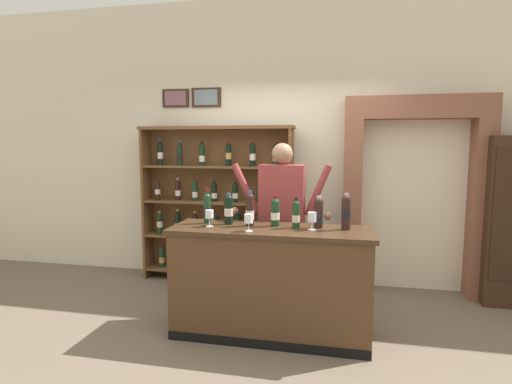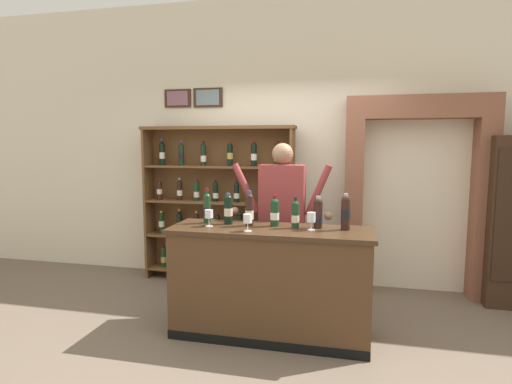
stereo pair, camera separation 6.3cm
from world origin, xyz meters
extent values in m
cube|color=#6B5B4C|center=(0.00, 0.00, -0.01)|extent=(14.00, 14.00, 0.02)
cube|color=beige|center=(0.00, 1.63, 1.75)|extent=(12.00, 0.16, 3.50)
cube|color=#382316|center=(-1.43, 1.53, 2.31)|extent=(0.36, 0.02, 0.23)
cube|color=#805465|center=(-1.43, 1.52, 2.31)|extent=(0.29, 0.01, 0.18)
cube|color=#382316|center=(-1.02, 1.53, 2.31)|extent=(0.38, 0.02, 0.24)
cube|color=slate|center=(-1.02, 1.52, 2.31)|extent=(0.31, 0.01, 0.19)
cube|color=brown|center=(-1.76, 1.32, 0.97)|extent=(0.03, 0.29, 1.94)
cube|color=brown|center=(0.10, 1.32, 0.97)|extent=(0.03, 0.29, 1.94)
cube|color=brown|center=(-0.83, 1.45, 0.97)|extent=(1.89, 0.02, 1.94)
cube|color=brown|center=(-0.83, 1.32, 0.12)|extent=(1.83, 0.27, 0.03)
cylinder|color=#19381E|center=(-1.58, 1.30, 0.25)|extent=(0.07, 0.07, 0.23)
sphere|color=#19381E|center=(-1.58, 1.30, 0.37)|extent=(0.07, 0.07, 0.07)
cylinder|color=#19381E|center=(-1.58, 1.30, 0.40)|extent=(0.03, 0.03, 0.06)
cylinder|color=maroon|center=(-1.58, 1.30, 0.42)|extent=(0.03, 0.03, 0.03)
cylinder|color=tan|center=(-1.58, 1.30, 0.23)|extent=(0.07, 0.07, 0.07)
cylinder|color=black|center=(-1.34, 1.33, 0.24)|extent=(0.07, 0.07, 0.21)
sphere|color=black|center=(-1.34, 1.33, 0.35)|extent=(0.07, 0.07, 0.07)
cylinder|color=black|center=(-1.34, 1.33, 0.38)|extent=(0.03, 0.03, 0.07)
cylinder|color=#99999E|center=(-1.34, 1.33, 0.41)|extent=(0.03, 0.03, 0.03)
cylinder|color=silver|center=(-1.34, 1.33, 0.23)|extent=(0.07, 0.07, 0.07)
cylinder|color=black|center=(-1.12, 1.34, 0.25)|extent=(0.07, 0.07, 0.22)
sphere|color=black|center=(-1.12, 1.34, 0.36)|extent=(0.07, 0.07, 0.07)
cylinder|color=black|center=(-1.12, 1.34, 0.39)|extent=(0.03, 0.03, 0.07)
cylinder|color=#99999E|center=(-1.12, 1.34, 0.41)|extent=(0.04, 0.04, 0.03)
cylinder|color=black|center=(-1.12, 1.34, 0.22)|extent=(0.07, 0.07, 0.07)
cylinder|color=#19381E|center=(-0.84, 1.32, 0.25)|extent=(0.07, 0.07, 0.22)
sphere|color=#19381E|center=(-0.84, 1.32, 0.36)|extent=(0.07, 0.07, 0.07)
cylinder|color=#19381E|center=(-0.84, 1.32, 0.40)|extent=(0.03, 0.03, 0.07)
cylinder|color=maroon|center=(-0.84, 1.32, 0.42)|extent=(0.03, 0.03, 0.03)
cylinder|color=tan|center=(-0.84, 1.32, 0.23)|extent=(0.07, 0.07, 0.07)
cylinder|color=black|center=(-0.56, 1.29, 0.24)|extent=(0.07, 0.07, 0.22)
sphere|color=black|center=(-0.56, 1.29, 0.36)|extent=(0.07, 0.07, 0.07)
cylinder|color=black|center=(-0.56, 1.29, 0.39)|extent=(0.03, 0.03, 0.08)
cylinder|color=navy|center=(-0.56, 1.29, 0.42)|extent=(0.03, 0.03, 0.03)
cylinder|color=silver|center=(-0.56, 1.29, 0.25)|extent=(0.07, 0.07, 0.07)
cylinder|color=#19381E|center=(-0.32, 1.28, 0.24)|extent=(0.07, 0.07, 0.22)
sphere|color=#19381E|center=(-0.32, 1.28, 0.36)|extent=(0.07, 0.07, 0.07)
cylinder|color=#19381E|center=(-0.32, 1.28, 0.39)|extent=(0.03, 0.03, 0.08)
cylinder|color=navy|center=(-0.32, 1.28, 0.42)|extent=(0.03, 0.03, 0.03)
cylinder|color=black|center=(-0.32, 1.28, 0.25)|extent=(0.07, 0.07, 0.07)
cylinder|color=black|center=(-0.04, 1.34, 0.25)|extent=(0.07, 0.07, 0.23)
sphere|color=black|center=(-0.04, 1.34, 0.37)|extent=(0.07, 0.07, 0.07)
cylinder|color=black|center=(-0.04, 1.34, 0.40)|extent=(0.03, 0.03, 0.07)
cylinder|color=maroon|center=(-0.04, 1.34, 0.43)|extent=(0.03, 0.03, 0.03)
cylinder|color=tan|center=(-0.04, 1.34, 0.26)|extent=(0.07, 0.07, 0.07)
cube|color=brown|center=(-0.83, 1.32, 0.56)|extent=(1.83, 0.27, 0.02)
cylinder|color=black|center=(-1.59, 1.29, 0.69)|extent=(0.07, 0.07, 0.23)
sphere|color=black|center=(-1.59, 1.29, 0.82)|extent=(0.07, 0.07, 0.07)
cylinder|color=black|center=(-1.59, 1.29, 0.84)|extent=(0.03, 0.03, 0.06)
cylinder|color=#B79338|center=(-1.59, 1.29, 0.86)|extent=(0.04, 0.04, 0.03)
cylinder|color=beige|center=(-1.59, 1.29, 0.70)|extent=(0.07, 0.07, 0.07)
cylinder|color=black|center=(-1.35, 1.34, 0.69)|extent=(0.07, 0.07, 0.24)
sphere|color=black|center=(-1.35, 1.34, 0.82)|extent=(0.07, 0.07, 0.07)
cylinder|color=black|center=(-1.35, 1.34, 0.85)|extent=(0.03, 0.03, 0.08)
cylinder|color=#B79338|center=(-1.35, 1.34, 0.88)|extent=(0.04, 0.04, 0.03)
cylinder|color=silver|center=(-1.35, 1.34, 0.68)|extent=(0.07, 0.07, 0.08)
cylinder|color=black|center=(-1.11, 1.30, 0.69)|extent=(0.07, 0.07, 0.23)
sphere|color=black|center=(-1.11, 1.30, 0.82)|extent=(0.07, 0.07, 0.07)
cylinder|color=black|center=(-1.11, 1.30, 0.85)|extent=(0.03, 0.03, 0.07)
cylinder|color=#B79338|center=(-1.11, 1.30, 0.87)|extent=(0.04, 0.04, 0.03)
cylinder|color=beige|center=(-1.11, 1.30, 0.66)|extent=(0.07, 0.07, 0.07)
cylinder|color=black|center=(-0.83, 1.29, 0.69)|extent=(0.07, 0.07, 0.23)
sphere|color=black|center=(-0.83, 1.29, 0.81)|extent=(0.07, 0.07, 0.07)
cylinder|color=black|center=(-0.83, 1.29, 0.84)|extent=(0.03, 0.03, 0.07)
cylinder|color=maroon|center=(-0.83, 1.29, 0.87)|extent=(0.04, 0.04, 0.03)
cylinder|color=silver|center=(-0.83, 1.29, 0.67)|extent=(0.07, 0.07, 0.07)
cylinder|color=black|center=(-0.56, 1.34, 0.70)|extent=(0.07, 0.07, 0.25)
sphere|color=black|center=(-0.56, 1.34, 0.83)|extent=(0.07, 0.07, 0.07)
cylinder|color=black|center=(-0.56, 1.34, 0.85)|extent=(0.03, 0.03, 0.06)
cylinder|color=navy|center=(-0.56, 1.34, 0.88)|extent=(0.03, 0.03, 0.03)
cylinder|color=silver|center=(-0.56, 1.34, 0.71)|extent=(0.07, 0.07, 0.08)
cylinder|color=#19381E|center=(-0.28, 1.31, 0.70)|extent=(0.07, 0.07, 0.24)
sphere|color=#19381E|center=(-0.28, 1.31, 0.82)|extent=(0.07, 0.07, 0.07)
cylinder|color=#19381E|center=(-0.28, 1.31, 0.85)|extent=(0.03, 0.03, 0.07)
cylinder|color=black|center=(-0.28, 1.31, 0.88)|extent=(0.03, 0.03, 0.03)
cylinder|color=black|center=(-0.28, 1.31, 0.71)|extent=(0.07, 0.07, 0.08)
cylinder|color=black|center=(-0.03, 1.32, 0.70)|extent=(0.07, 0.07, 0.24)
sphere|color=black|center=(-0.03, 1.32, 0.82)|extent=(0.07, 0.07, 0.07)
cylinder|color=black|center=(-0.03, 1.32, 0.86)|extent=(0.03, 0.03, 0.08)
cylinder|color=navy|center=(-0.03, 1.32, 0.88)|extent=(0.04, 0.04, 0.03)
cylinder|color=tan|center=(-0.03, 1.32, 0.68)|extent=(0.07, 0.07, 0.08)
cube|color=brown|center=(-0.83, 1.32, 1.01)|extent=(1.83, 0.27, 0.02)
cylinder|color=black|center=(-1.60, 1.28, 1.12)|extent=(0.07, 0.07, 0.20)
sphere|color=black|center=(-1.60, 1.28, 1.22)|extent=(0.07, 0.07, 0.07)
cylinder|color=black|center=(-1.60, 1.28, 1.25)|extent=(0.03, 0.03, 0.06)
cylinder|color=maroon|center=(-1.60, 1.28, 1.27)|extent=(0.03, 0.03, 0.03)
cylinder|color=beige|center=(-1.60, 1.28, 1.12)|extent=(0.07, 0.07, 0.06)
cylinder|color=black|center=(-1.34, 1.32, 1.12)|extent=(0.07, 0.07, 0.21)
sphere|color=black|center=(-1.34, 1.32, 1.24)|extent=(0.07, 0.07, 0.07)
cylinder|color=black|center=(-1.34, 1.32, 1.26)|extent=(0.03, 0.03, 0.07)
cylinder|color=#99999E|center=(-1.34, 1.32, 1.29)|extent=(0.03, 0.03, 0.03)
cylinder|color=silver|center=(-1.34, 1.32, 1.11)|extent=(0.07, 0.07, 0.07)
cylinder|color=#19381E|center=(-1.10, 1.30, 1.13)|extent=(0.07, 0.07, 0.21)
sphere|color=#19381E|center=(-1.10, 1.30, 1.24)|extent=(0.07, 0.07, 0.07)
cylinder|color=#19381E|center=(-1.10, 1.30, 1.26)|extent=(0.03, 0.03, 0.06)
cylinder|color=maroon|center=(-1.10, 1.30, 1.28)|extent=(0.04, 0.04, 0.03)
cylinder|color=silver|center=(-1.10, 1.30, 1.10)|extent=(0.07, 0.07, 0.07)
cylinder|color=black|center=(-0.85, 1.30, 1.12)|extent=(0.07, 0.07, 0.20)
sphere|color=black|center=(-0.85, 1.30, 1.22)|extent=(0.07, 0.07, 0.07)
cylinder|color=black|center=(-0.85, 1.30, 1.25)|extent=(0.03, 0.03, 0.06)
cylinder|color=black|center=(-0.85, 1.30, 1.27)|extent=(0.03, 0.03, 0.03)
cylinder|color=silver|center=(-0.85, 1.30, 1.09)|extent=(0.07, 0.07, 0.06)
cylinder|color=black|center=(-0.58, 1.29, 1.12)|extent=(0.07, 0.07, 0.20)
sphere|color=black|center=(-0.58, 1.29, 1.23)|extent=(0.07, 0.07, 0.07)
cylinder|color=black|center=(-0.58, 1.29, 1.26)|extent=(0.03, 0.03, 0.08)
cylinder|color=maroon|center=(-0.58, 1.29, 1.29)|extent=(0.03, 0.03, 0.03)
cylinder|color=silver|center=(-0.58, 1.29, 1.10)|extent=(0.07, 0.07, 0.06)
cylinder|color=#19381E|center=(-0.28, 1.32, 1.12)|extent=(0.07, 0.07, 0.21)
sphere|color=#19381E|center=(-0.28, 1.32, 1.24)|extent=(0.07, 0.07, 0.07)
cylinder|color=#19381E|center=(-0.28, 1.32, 1.26)|extent=(0.03, 0.03, 0.06)
cylinder|color=navy|center=(-0.28, 1.32, 1.28)|extent=(0.03, 0.03, 0.03)
cylinder|color=black|center=(-0.28, 1.32, 1.11)|extent=(0.07, 0.07, 0.07)
cylinder|color=black|center=(-0.06, 1.31, 1.13)|extent=(0.07, 0.07, 0.22)
sphere|color=black|center=(-0.06, 1.31, 1.24)|extent=(0.07, 0.07, 0.07)
cylinder|color=black|center=(-0.06, 1.31, 1.27)|extent=(0.03, 0.03, 0.07)
cylinder|color=#B79338|center=(-0.06, 1.31, 1.29)|extent=(0.03, 0.03, 0.03)
cylinder|color=tan|center=(-0.06, 1.31, 1.09)|extent=(0.07, 0.07, 0.07)
cube|color=brown|center=(-0.83, 1.32, 1.45)|extent=(1.83, 0.27, 0.02)
cylinder|color=black|center=(-1.57, 1.32, 1.58)|extent=(0.07, 0.07, 0.25)
sphere|color=black|center=(-1.57, 1.32, 1.71)|extent=(0.07, 0.07, 0.07)
cylinder|color=black|center=(-1.57, 1.32, 1.75)|extent=(0.03, 0.03, 0.08)
cylinder|color=navy|center=(-1.57, 1.32, 1.78)|extent=(0.03, 0.03, 0.03)
cylinder|color=silver|center=(-1.57, 1.32, 1.58)|extent=(0.07, 0.07, 0.08)
cylinder|color=black|center=(-1.29, 1.29, 1.57)|extent=(0.07, 0.07, 0.23)
sphere|color=black|center=(-1.29, 1.29, 1.69)|extent=(0.07, 0.07, 0.07)
cylinder|color=black|center=(-1.29, 1.29, 1.73)|extent=(0.03, 0.03, 0.08)
cylinder|color=navy|center=(-1.29, 1.29, 1.76)|extent=(0.03, 0.03, 0.03)
cylinder|color=black|center=(-1.29, 1.29, 1.57)|extent=(0.07, 0.07, 0.07)
cylinder|color=black|center=(-1.01, 1.31, 1.57)|extent=(0.07, 0.07, 0.23)
sphere|color=black|center=(-1.01, 1.31, 1.70)|extent=(0.07, 0.07, 0.07)
cylinder|color=black|center=(-1.01, 1.31, 1.72)|extent=(0.03, 0.03, 0.07)
cylinder|color=black|center=(-1.01, 1.31, 1.75)|extent=(0.04, 0.04, 0.03)
cylinder|color=silver|center=(-1.01, 1.31, 1.55)|extent=(0.07, 0.07, 0.07)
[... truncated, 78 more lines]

